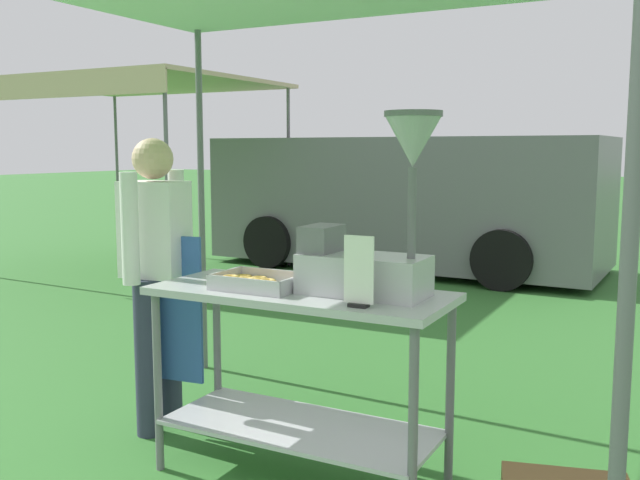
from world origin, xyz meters
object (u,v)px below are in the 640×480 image
donut_tray (257,283)px  donut_fryer (374,234)px  menu_sign (359,276)px  neighbour_tent (132,88)px  donut_cart (300,343)px  van_grey (408,201)px  vendor (157,269)px

donut_tray → donut_fryer: bearing=10.9°
menu_sign → neighbour_tent: bearing=139.9°
donut_cart → donut_tray: (-0.19, -0.07, 0.28)m
donut_fryer → van_grey: 6.31m
donut_cart → van_grey: bearing=106.2°
menu_sign → neighbour_tent: (-5.08, 4.28, 1.27)m
donut_tray → van_grey: 6.24m
vendor → neighbour_tent: size_ratio=0.50×
donut_tray → donut_fryer: 0.61m
donut_fryer → neighbour_tent: bearing=141.2°
menu_sign → vendor: vendor is taller
donut_tray → donut_fryer: (0.54, 0.10, 0.25)m
donut_tray → neighbour_tent: 6.28m
donut_cart → donut_fryer: 0.63m
vendor → donut_cart: bearing=-9.7°
donut_fryer → van_grey: donut_fryer is taller
donut_cart → donut_tray: bearing=-159.3°
menu_sign → vendor: (-1.38, 0.37, -0.13)m
menu_sign → donut_fryer: bearing=98.6°
donut_fryer → vendor: (-1.34, 0.13, -0.28)m
donut_tray → van_grey: size_ratio=0.08×
neighbour_tent → van_grey: bearing=32.7°
vendor → neighbour_tent: 5.57m
vendor → van_grey: van_grey is taller
donut_fryer → menu_sign: size_ratio=2.71×
donut_cart → vendor: size_ratio=0.87×
donut_fryer → van_grey: bearing=109.4°
menu_sign → vendor: bearing=165.0°
donut_cart → van_grey: size_ratio=0.28×
donut_tray → menu_sign: bearing=-12.6°
donut_cart → neighbour_tent: bearing=139.0°
van_grey → vendor: bearing=-82.6°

